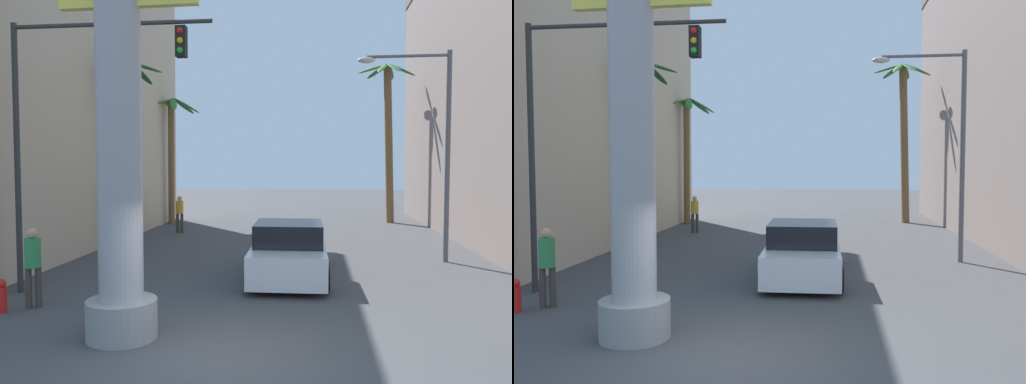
% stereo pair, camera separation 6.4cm
% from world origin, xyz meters
% --- Properties ---
extents(ground_plane, '(88.94, 88.94, 0.00)m').
position_xyz_m(ground_plane, '(0.00, 10.00, 0.00)').
color(ground_plane, '#424244').
extents(building_left, '(7.95, 17.24, 13.60)m').
position_xyz_m(building_left, '(-10.24, 11.44, 6.81)').
color(building_left, '#C6B293').
rests_on(building_left, ground).
extents(neon_sign_pole, '(2.81, 1.26, 11.52)m').
position_xyz_m(neon_sign_pole, '(-1.95, 0.74, 5.19)').
color(neon_sign_pole, '#9E9EA3').
rests_on(neon_sign_pole, ground).
extents(street_lamp, '(2.92, 0.28, 6.69)m').
position_xyz_m(street_lamp, '(5.16, 8.67, 4.13)').
color(street_lamp, '#59595E').
rests_on(street_lamp, ground).
extents(traffic_light_mast, '(4.87, 0.32, 6.47)m').
position_xyz_m(traffic_light_mast, '(-4.25, 3.55, 4.49)').
color(traffic_light_mast, '#333333').
rests_on(traffic_light_mast, ground).
extents(car_lead, '(2.14, 4.84, 1.56)m').
position_xyz_m(car_lead, '(0.78, 5.91, 0.70)').
color(car_lead, black).
rests_on(car_lead, ground).
extents(palm_tree_far_right, '(3.01, 2.95, 8.49)m').
position_xyz_m(palm_tree_far_right, '(5.37, 19.67, 5.05)').
color(palm_tree_far_right, brown).
rests_on(palm_tree_far_right, ground).
extents(palm_tree_mid_left, '(2.88, 2.81, 7.03)m').
position_xyz_m(palm_tree_mid_left, '(-5.44, 10.29, 4.52)').
color(palm_tree_mid_left, brown).
rests_on(palm_tree_mid_left, ground).
extents(palm_tree_far_left, '(2.91, 2.70, 6.61)m').
position_xyz_m(palm_tree_far_left, '(-5.94, 17.68, 4.31)').
color(palm_tree_far_left, brown).
rests_on(palm_tree_far_left, ground).
extents(pedestrian_far_left, '(0.37, 0.37, 1.69)m').
position_xyz_m(pedestrian_far_left, '(-4.61, 14.31, 0.99)').
color(pedestrian_far_left, '#3F3833').
rests_on(pedestrian_far_left, ground).
extents(pedestrian_curb_left, '(0.45, 0.45, 1.74)m').
position_xyz_m(pedestrian_curb_left, '(-4.58, 2.32, 1.02)').
color(pedestrian_curb_left, '#3F3833').
rests_on(pedestrian_curb_left, ground).
extents(fire_hydrant, '(0.22, 0.22, 0.72)m').
position_xyz_m(fire_hydrant, '(-5.06, 1.91, 0.35)').
color(fire_hydrant, red).
rests_on(fire_hydrant, ground).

